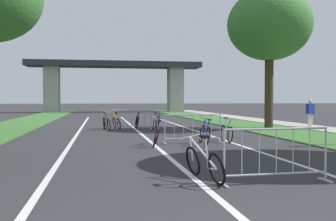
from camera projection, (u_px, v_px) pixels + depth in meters
The scene contains 22 objects.
grass_verge_left at pixel (19, 124), 24.92m from camera, with size 3.32×57.17×0.05m, color #386B2D.
grass_verge_right at pixel (230, 122), 27.24m from camera, with size 3.32×57.17×0.05m, color #386B2D.
sidewalk_path_right at pixel (267, 122), 27.69m from camera, with size 2.08×57.17×0.08m, color #9E9B93.
lane_stripe_center at pixel (139, 132), 19.33m from camera, with size 0.14×33.07×0.01m, color silver.
lane_stripe_right_lane at pixel (197, 131), 19.82m from camera, with size 0.14×33.07×0.01m, color silver.
lane_stripe_left_lane at pixel (78, 133), 18.85m from camera, with size 0.14×33.07×0.01m, color silver.
overpass_bridge at pixel (115, 76), 49.47m from camera, with size 21.39×3.70×6.27m.
tree_right_oak_mid at pixel (269, 25), 21.30m from camera, with size 4.51×4.51×7.51m.
crowd_barrier_nearest at pixel (276, 156), 7.47m from camera, with size 2.16×0.54×1.05m.
crowd_barrier_second at pixel (193, 129), 14.31m from camera, with size 2.16×0.53×1.05m.
crowd_barrier_third at pixel (131, 120), 20.87m from camera, with size 2.15×0.51×1.05m.
bicycle_teal_0 at pixel (158, 122), 21.67m from camera, with size 0.53×1.61×0.91m.
bicycle_purple_1 at pixel (157, 135), 13.58m from camera, with size 0.71×1.72×0.91m.
bicycle_yellow_2 at pixel (105, 122), 21.23m from camera, with size 0.56×1.61×0.99m.
bicycle_silver_3 at pixel (227, 132), 14.94m from camera, with size 0.52×1.57×0.91m.
bicycle_blue_4 at pixel (205, 134), 13.82m from camera, with size 0.55×1.77×0.96m.
bicycle_black_5 at pixel (137, 122), 21.34m from camera, with size 0.45×1.74×0.97m.
bicycle_green_6 at pixel (107, 123), 20.29m from camera, with size 0.48×1.68×0.97m.
bicycle_white_7 at pixel (204, 163), 7.73m from camera, with size 0.66×1.67×0.92m.
bicycle_orange_8 at pixel (116, 122), 21.27m from camera, with size 0.67×1.62×0.98m.
bicycle_red_9 at pixel (154, 123), 20.55m from camera, with size 0.59×1.64×0.93m.
pedestrian_with_backpack at pixel (310, 111), 22.14m from camera, with size 0.56×0.34×1.57m.
Camera 1 is at (-1.84, -2.72, 1.58)m, focal length 42.54 mm.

